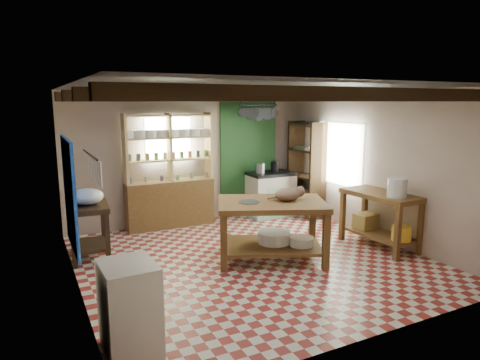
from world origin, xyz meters
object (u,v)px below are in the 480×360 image
prep_table (89,231)px  cat (288,194)px  stove (270,194)px  white_cabinet (130,308)px  right_counter (380,220)px  work_table (271,230)px

prep_table → cat: (2.74, -1.38, 0.58)m
stove → white_cabinet: size_ratio=1.06×
stove → prep_table: 3.93m
white_cabinet → cat: bearing=26.2°
prep_table → cat: cat is taller
prep_table → right_counter: (4.38, -1.66, 0.04)m
right_counter → cat: size_ratio=3.06×
work_table → stove: size_ratio=1.69×
stove → white_cabinet: 5.38m
right_counter → stove: bearing=99.2°
stove → white_cabinet: bearing=-134.8°
work_table → right_counter: 1.92m
prep_table → right_counter: size_ratio=0.66×
right_counter → cat: bearing=167.1°
cat → work_table: bearing=-178.7°
cat → right_counter: bearing=4.3°
work_table → cat: bearing=11.3°
prep_table → white_cabinet: size_ratio=0.95×
stove → prep_table: size_ratio=1.11×
work_table → prep_table: work_table is taller
prep_table → white_cabinet: white_cabinet is taller
right_counter → cat: cat is taller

